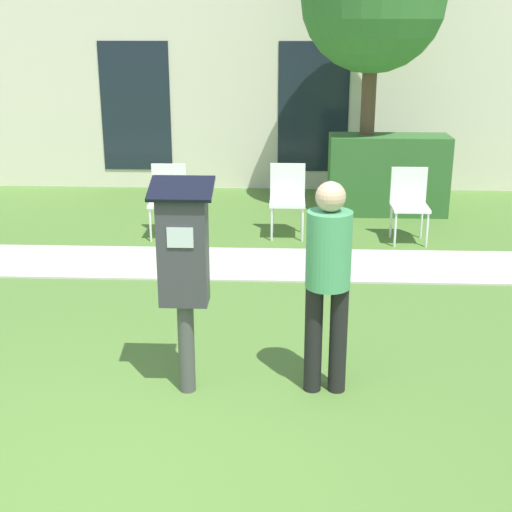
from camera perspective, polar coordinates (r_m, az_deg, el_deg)
ground_plane at (r=4.55m, az=-11.18°, el=-17.14°), size 40.00×40.00×0.00m
sidewalk at (r=8.05m, az=-4.77°, el=-0.56°), size 12.00×1.10×0.02m
building_facade at (r=11.53m, az=-2.54°, el=13.34°), size 10.00×0.26×3.20m
parking_meter at (r=5.01m, az=-5.82°, el=-0.36°), size 0.44×0.31×1.59m
person_standing at (r=5.04m, az=5.78°, el=-1.29°), size 0.32×0.32×1.58m
outdoor_chair_left at (r=9.02m, az=-7.02°, el=4.90°), size 0.44×0.44×0.90m
outdoor_chair_middle at (r=8.99m, az=2.53°, el=4.97°), size 0.44×0.44×0.90m
outdoor_chair_right at (r=8.95m, az=12.16°, el=4.50°), size 0.44×0.44×0.90m
hedge_row at (r=10.19m, az=10.49°, el=6.41°), size 1.64×0.60×1.10m
tree at (r=10.02m, az=9.37°, el=19.49°), size 1.90×1.90×3.82m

